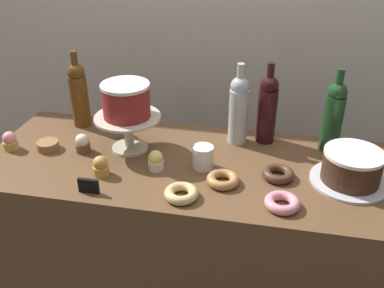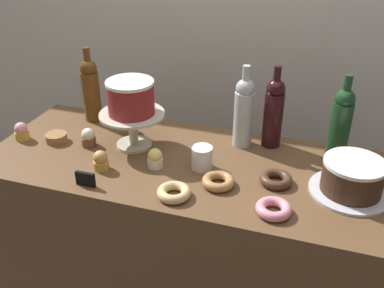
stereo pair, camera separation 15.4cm
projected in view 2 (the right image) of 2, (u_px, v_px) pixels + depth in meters
back_wall at (247, 2)px, 2.11m from camera, size 6.00×0.05×2.60m
display_counter at (192, 253)px, 1.80m from camera, size 1.56×0.61×0.89m
cake_stand_pedestal at (133, 123)px, 1.65m from camera, size 0.25×0.25×0.14m
white_layer_cake at (131, 97)px, 1.60m from camera, size 0.18×0.18×0.13m
silver_serving_platter at (349, 191)px, 1.42m from camera, size 0.27×0.27×0.01m
chocolate_round_cake at (353, 176)px, 1.39m from camera, size 0.20×0.20×0.11m
wine_bottle_green at (341, 122)px, 1.55m from camera, size 0.08×0.08×0.33m
wine_bottle_amber at (91, 89)px, 1.84m from camera, size 0.08×0.08×0.33m
wine_bottle_clear at (244, 111)px, 1.64m from camera, size 0.08×0.08×0.33m
wine_bottle_dark_red at (273, 111)px, 1.63m from camera, size 0.08×0.08×0.33m
cupcake_caramel at (101, 161)px, 1.53m from camera, size 0.06×0.06×0.07m
cupcake_lemon at (155, 159)px, 1.54m from camera, size 0.06×0.06×0.07m
cupcake_strawberry at (22, 132)px, 1.73m from camera, size 0.06×0.06×0.07m
cupcake_vanilla at (88, 138)px, 1.68m from camera, size 0.06×0.06×0.07m
donut_pink at (274, 209)px, 1.32m from camera, size 0.11×0.11×0.03m
donut_maple at (218, 181)px, 1.45m from camera, size 0.11×0.11×0.03m
donut_chocolate at (276, 179)px, 1.46m from camera, size 0.11×0.11×0.03m
donut_glazed at (174, 192)px, 1.39m from camera, size 0.11×0.11×0.03m
cookie_stack at (56, 138)px, 1.72m from camera, size 0.08×0.08×0.03m
price_sign_chalkboard at (85, 179)px, 1.44m from camera, size 0.07×0.01×0.05m
coffee_cup_ceramic at (202, 158)px, 1.53m from camera, size 0.08×0.08×0.08m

